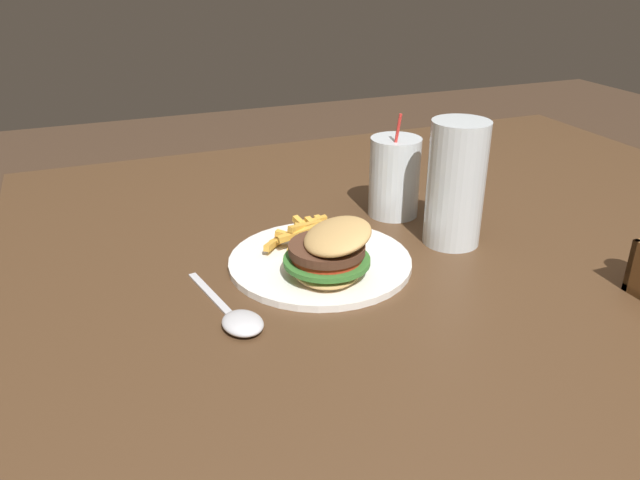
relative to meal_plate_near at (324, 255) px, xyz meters
The scene contains 5 objects.
dining_table 0.24m from the meal_plate_near, 79.29° to the left, with size 1.32×1.32×0.74m.
meal_plate_near is the anchor object (origin of this frame).
beer_glass 0.23m from the meal_plate_near, 94.97° to the left, with size 0.09×0.09×0.19m.
juice_glass 0.24m from the meal_plate_near, 128.92° to the left, with size 0.08×0.08×0.18m.
spoon 0.17m from the meal_plate_near, 57.87° to the right, with size 0.19×0.06×0.02m.
Camera 1 is at (0.67, -0.51, 1.15)m, focal length 35.00 mm.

